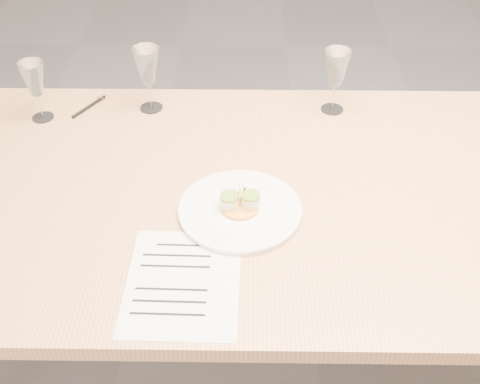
{
  "coord_description": "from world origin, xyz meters",
  "views": [
    {
      "loc": [
        -0.24,
        -1.2,
        1.74
      ],
      "look_at": [
        -0.26,
        -0.08,
        0.8
      ],
      "focal_mm": 45.0,
      "sensor_mm": 36.0,
      "label": 1
    }
  ],
  "objects_px": {
    "wine_glass_0": "(34,80)",
    "dinner_plate": "(240,209)",
    "dining_table": "(338,208)",
    "wine_glass_1": "(147,67)",
    "ballpoint_pen": "(89,106)",
    "wine_glass_2": "(337,70)",
    "recipe_sheet": "(183,282)"
  },
  "relations": [
    {
      "from": "dining_table",
      "to": "recipe_sheet",
      "type": "bearing_deg",
      "value": -139.61
    },
    {
      "from": "recipe_sheet",
      "to": "dining_table",
      "type": "bearing_deg",
      "value": 41.7
    },
    {
      "from": "dining_table",
      "to": "recipe_sheet",
      "type": "distance_m",
      "value": 0.51
    },
    {
      "from": "dinner_plate",
      "to": "recipe_sheet",
      "type": "bearing_deg",
      "value": -118.14
    },
    {
      "from": "wine_glass_0",
      "to": "dinner_plate",
      "type": "bearing_deg",
      "value": -35.05
    },
    {
      "from": "recipe_sheet",
      "to": "wine_glass_0",
      "type": "height_order",
      "value": "wine_glass_0"
    },
    {
      "from": "dining_table",
      "to": "dinner_plate",
      "type": "height_order",
      "value": "dinner_plate"
    },
    {
      "from": "wine_glass_1",
      "to": "recipe_sheet",
      "type": "bearing_deg",
      "value": -77.44
    },
    {
      "from": "wine_glass_1",
      "to": "wine_glass_2",
      "type": "xyz_separation_m",
      "value": [
        0.56,
        -0.0,
        -0.0
      ]
    },
    {
      "from": "dinner_plate",
      "to": "wine_glass_2",
      "type": "height_order",
      "value": "wine_glass_2"
    },
    {
      "from": "dinner_plate",
      "to": "wine_glass_0",
      "type": "distance_m",
      "value": 0.74
    },
    {
      "from": "recipe_sheet",
      "to": "wine_glass_1",
      "type": "relative_size",
      "value": 1.59
    },
    {
      "from": "recipe_sheet",
      "to": "ballpoint_pen",
      "type": "bearing_deg",
      "value": 117.62
    },
    {
      "from": "dining_table",
      "to": "ballpoint_pen",
      "type": "relative_size",
      "value": 18.8
    },
    {
      "from": "ballpoint_pen",
      "to": "wine_glass_1",
      "type": "xyz_separation_m",
      "value": [
        0.19,
        0.0,
        0.14
      ]
    },
    {
      "from": "recipe_sheet",
      "to": "wine_glass_2",
      "type": "height_order",
      "value": "wine_glass_2"
    },
    {
      "from": "ballpoint_pen",
      "to": "wine_glass_0",
      "type": "xyz_separation_m",
      "value": [
        -0.13,
        -0.06,
        0.12
      ]
    },
    {
      "from": "ballpoint_pen",
      "to": "wine_glass_0",
      "type": "relative_size",
      "value": 0.7
    },
    {
      "from": "dinner_plate",
      "to": "wine_glass_1",
      "type": "distance_m",
      "value": 0.57
    },
    {
      "from": "dining_table",
      "to": "ballpoint_pen",
      "type": "distance_m",
      "value": 0.83
    },
    {
      "from": "dinner_plate",
      "to": "wine_glass_1",
      "type": "height_order",
      "value": "wine_glass_1"
    },
    {
      "from": "wine_glass_2",
      "to": "dinner_plate",
      "type": "bearing_deg",
      "value": -120.01
    },
    {
      "from": "dinner_plate",
      "to": "recipe_sheet",
      "type": "height_order",
      "value": "dinner_plate"
    },
    {
      "from": "dinner_plate",
      "to": "ballpoint_pen",
      "type": "height_order",
      "value": "dinner_plate"
    },
    {
      "from": "dining_table",
      "to": "wine_glass_1",
      "type": "bearing_deg",
      "value": 144.53
    },
    {
      "from": "ballpoint_pen",
      "to": "wine_glass_2",
      "type": "xyz_separation_m",
      "value": [
        0.75,
        -0.0,
        0.13
      ]
    },
    {
      "from": "ballpoint_pen",
      "to": "wine_glass_1",
      "type": "distance_m",
      "value": 0.24
    },
    {
      "from": "recipe_sheet",
      "to": "wine_glass_0",
      "type": "bearing_deg",
      "value": 127.65
    },
    {
      "from": "recipe_sheet",
      "to": "wine_glass_0",
      "type": "relative_size",
      "value": 1.74
    },
    {
      "from": "wine_glass_1",
      "to": "wine_glass_2",
      "type": "bearing_deg",
      "value": -0.09
    },
    {
      "from": "wine_glass_0",
      "to": "wine_glass_2",
      "type": "height_order",
      "value": "wine_glass_2"
    },
    {
      "from": "dining_table",
      "to": "wine_glass_0",
      "type": "xyz_separation_m",
      "value": [
        -0.86,
        0.33,
        0.2
      ]
    }
  ]
}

